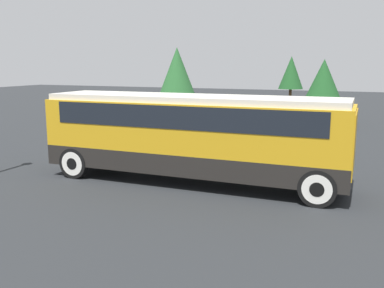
# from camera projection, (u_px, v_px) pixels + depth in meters

# --- Properties ---
(ground_plane) EXTENTS (120.00, 120.00, 0.00)m
(ground_plane) POSITION_uv_depth(u_px,v_px,m) (192.00, 182.00, 15.97)
(ground_plane) COLOR #26282B
(tour_bus) EXTENTS (11.17, 2.62, 3.23)m
(tour_bus) POSITION_uv_depth(u_px,v_px,m) (194.00, 131.00, 15.58)
(tour_bus) COLOR black
(tour_bus) RESTS_ON ground_plane
(parked_car_near) EXTENTS (4.36, 1.94, 1.44)m
(parked_car_near) POSITION_uv_depth(u_px,v_px,m) (232.00, 130.00, 23.93)
(parked_car_near) COLOR #7A6B5B
(parked_car_near) RESTS_ON ground_plane
(parked_car_mid) EXTENTS (4.30, 1.88, 1.40)m
(parked_car_mid) POSITION_uv_depth(u_px,v_px,m) (209.00, 137.00, 21.79)
(parked_car_mid) COLOR black
(parked_car_mid) RESTS_ON ground_plane
(tree_left) EXTENTS (3.10, 3.10, 5.77)m
(tree_left) POSITION_uv_depth(u_px,v_px,m) (177.00, 71.00, 36.55)
(tree_left) COLOR brown
(tree_left) RESTS_ON ground_plane
(tree_center) EXTENTS (2.81, 2.81, 4.73)m
(tree_center) POSITION_uv_depth(u_px,v_px,m) (324.00, 81.00, 31.15)
(tree_center) COLOR brown
(tree_center) RESTS_ON ground_plane
(tree_right) EXTENTS (2.35, 2.35, 5.12)m
(tree_right) POSITION_uv_depth(u_px,v_px,m) (291.00, 73.00, 40.92)
(tree_right) COLOR brown
(tree_right) RESTS_ON ground_plane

